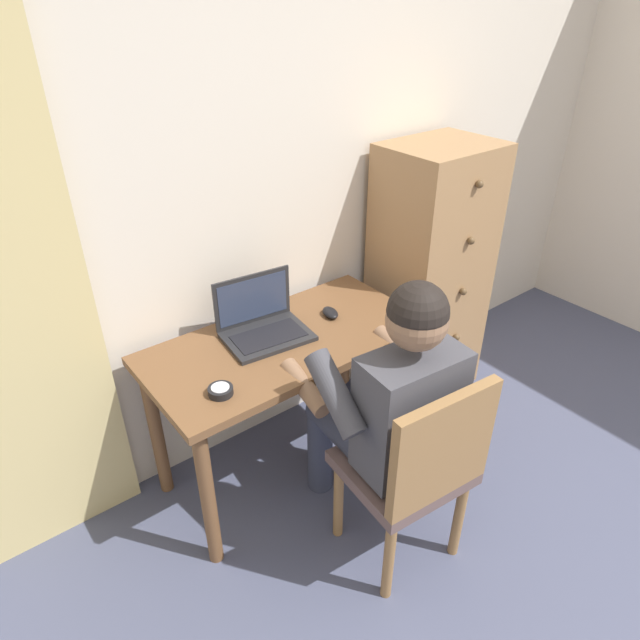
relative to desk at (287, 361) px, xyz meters
The scene contains 8 objects.
wall_back 0.80m from the desk, 49.88° to the left, with size 4.80×0.05×2.50m, color beige.
desk is the anchor object (origin of this frame).
dresser 0.97m from the desk, ahead, with size 0.53×0.45×1.33m.
chair 0.69m from the desk, 83.45° to the right, with size 0.46×0.44×0.87m.
person_seated 0.51m from the desk, 79.31° to the right, with size 0.56×0.61×1.19m.
laptop 0.19m from the desk, 120.42° to the left, with size 0.37×0.29×0.24m.
computer_mouse 0.29m from the desk, ahead, with size 0.06×0.10×0.03m, color black.
desk_clock 0.43m from the desk, 158.58° to the right, with size 0.09×0.09×0.03m.
Camera 1 is at (-1.36, 0.26, 1.96)m, focal length 31.39 mm.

